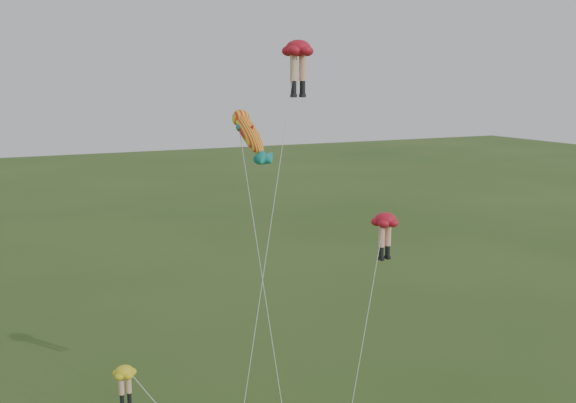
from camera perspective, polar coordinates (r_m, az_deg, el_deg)
name	(u,v)px	position (r m, az deg, el deg)	size (l,w,h in m)	color
legs_kite_red_high	(298,56)	(34.05, 0.86, 12.78)	(8.06, 8.64, 20.65)	#B11222
legs_kite_red_mid	(384,227)	(31.48, 8.56, -2.29)	(6.07, 5.22, 12.26)	#B11222
legs_kite_yellow	(133,384)	(25.73, -13.60, -15.51)	(5.92, 3.24, 8.05)	yellow
fish_kite	(249,134)	(30.84, -3.50, 6.01)	(1.15, 7.72, 17.46)	yellow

